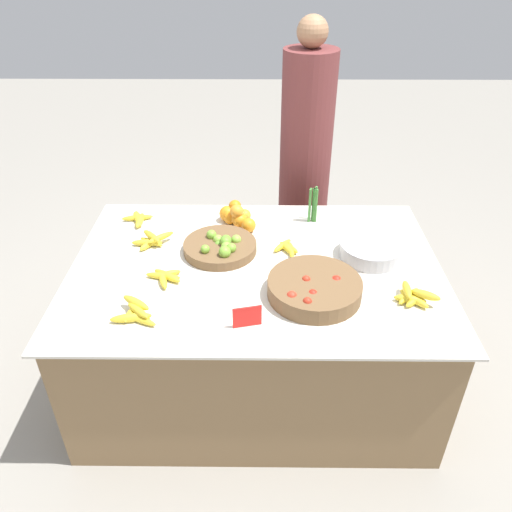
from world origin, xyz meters
TOP-DOWN VIEW (x-y plane):
  - ground_plane at (0.00, 0.00)m, footprint 12.00×12.00m
  - market_table at (0.00, 0.00)m, footprint 1.65×1.15m
  - lime_bowl at (-0.17, 0.11)m, footprint 0.34×0.34m
  - tomato_basket at (0.24, -0.22)m, footprint 0.39×0.39m
  - orange_pile at (-0.10, 0.37)m, footprint 0.19×0.19m
  - metal_bowl at (0.53, 0.08)m, footprint 0.29×0.29m
  - price_sign at (-0.03, -0.41)m, footprint 0.11×0.03m
  - veg_bundle at (0.29, 0.41)m, footprint 0.05×0.04m
  - banana_bunch_front_center at (-0.50, 0.17)m, footprint 0.20×0.15m
  - banana_bunch_back_center at (-0.47, -0.36)m, footprint 0.19×0.16m
  - banana_bunch_middle_right at (-0.61, 0.39)m, footprint 0.16×0.17m
  - banana_bunch_front_left at (0.64, -0.25)m, footprint 0.18×0.15m
  - banana_bunch_front_right at (-0.39, -0.11)m, footprint 0.17×0.15m
  - banana_bunch_middle_left at (0.15, 0.12)m, footprint 0.13×0.17m
  - vendor_person at (0.29, 0.97)m, footprint 0.31×0.31m

SIDE VIEW (x-z plane):
  - ground_plane at x=0.00m, z-range 0.00..0.00m
  - market_table at x=0.00m, z-range 0.00..0.68m
  - banana_bunch_middle_left at x=0.15m, z-range 0.68..0.71m
  - banana_bunch_front_right at x=-0.39m, z-range 0.68..0.71m
  - banana_bunch_middle_right at x=-0.61m, z-range 0.68..0.71m
  - banana_bunch_front_left at x=0.64m, z-range 0.67..0.73m
  - banana_bunch_front_center at x=-0.50m, z-range 0.67..0.73m
  - banana_bunch_back_center at x=-0.47m, z-range 0.67..0.73m
  - lime_bowl at x=-0.17m, z-range 0.66..0.75m
  - metal_bowl at x=0.53m, z-range 0.68..0.75m
  - tomato_basket at x=0.24m, z-range 0.67..0.76m
  - price_sign at x=-0.03m, z-range 0.68..0.77m
  - orange_pile at x=-0.10m, z-range 0.66..0.78m
  - vendor_person at x=0.29m, z-range -0.06..1.52m
  - veg_bundle at x=0.29m, z-range 0.68..0.86m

